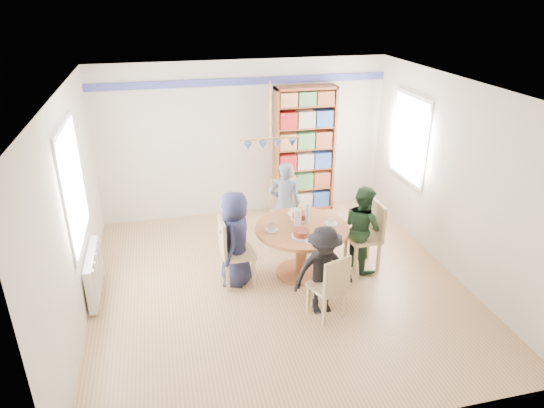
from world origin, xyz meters
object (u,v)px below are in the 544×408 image
object	(u,v)px
chair_left	(231,249)
person_right	(362,228)
chair_far	(285,208)
dining_table	(302,239)
chair_near	(331,285)
person_far	(285,204)
bookshelf	(304,152)
radiator	(94,273)
person_left	(235,239)
person_near	(324,271)
chair_right	(369,232)

from	to	relation	value
chair_left	person_right	size ratio (longest dim) A/B	0.79
chair_far	dining_table	bearing A→B (deg)	-91.99
dining_table	chair_left	xyz separation A→B (m)	(-1.00, -0.03, -0.01)
dining_table	chair_near	bearing A→B (deg)	-86.88
dining_table	person_far	xyz separation A→B (m)	(0.00, 0.92, 0.13)
dining_table	person_far	world-z (taller)	person_far
chair_left	chair_far	bearing A→B (deg)	46.33
bookshelf	radiator	bearing A→B (deg)	-149.47
person_left	person_near	xyz separation A→B (m)	(0.94, -0.92, -0.08)
chair_near	person_left	world-z (taller)	person_left
chair_left	person_near	size ratio (longest dim) A/B	0.84
person_near	person_far	bearing A→B (deg)	87.96
chair_left	person_far	size ratio (longest dim) A/B	0.72
chair_right	bookshelf	xyz separation A→B (m)	(-0.34, 2.15, 0.56)
chair_far	person_left	xyz separation A→B (m)	(-0.97, -1.04, 0.12)
chair_far	person_right	xyz separation A→B (m)	(0.86, -1.07, 0.08)
dining_table	chair_right	world-z (taller)	chair_right
chair_left	person_right	distance (m)	1.89
chair_left	chair_right	xyz separation A→B (m)	(2.00, 0.02, 0.00)
person_right	chair_near	bearing A→B (deg)	126.24
radiator	chair_far	distance (m)	3.00
radiator	chair_right	xyz separation A→B (m)	(3.80, -0.11, 0.20)
chair_near	bookshelf	size ratio (longest dim) A/B	0.39
person_near	person_left	bearing A→B (deg)	133.34
dining_table	chair_near	xyz separation A→B (m)	(0.06, -1.06, -0.07)
dining_table	chair_far	size ratio (longest dim) A/B	1.29
chair_right	chair_near	size ratio (longest dim) A/B	1.14
radiator	chair_near	size ratio (longest dim) A/B	1.14
radiator	dining_table	size ratio (longest dim) A/B	0.77
radiator	bookshelf	world-z (taller)	bookshelf
radiator	chair_right	world-z (taller)	chair_right
radiator	chair_left	distance (m)	1.82
chair_right	chair_left	bearing A→B (deg)	-179.51
chair_left	chair_far	size ratio (longest dim) A/B	0.99
person_far	chair_near	bearing A→B (deg)	104.45
person_far	bookshelf	xyz separation A→B (m)	(0.67, 1.21, 0.42)
chair_far	chair_near	world-z (taller)	chair_far
chair_near	person_far	distance (m)	2.00
dining_table	person_right	world-z (taller)	person_right
chair_far	chair_left	bearing A→B (deg)	-133.67
chair_near	person_near	world-z (taller)	person_near
chair_far	person_left	world-z (taller)	person_left
chair_right	person_near	xyz separation A→B (m)	(-0.99, -0.89, 0.04)
chair_left	bookshelf	bearing A→B (deg)	52.51
chair_near	chair_far	bearing A→B (deg)	90.58
chair_far	person_near	size ratio (longest dim) A/B	0.85
person_left	bookshelf	bearing A→B (deg)	159.50
radiator	person_right	size ratio (longest dim) A/B	0.79
radiator	bookshelf	xyz separation A→B (m)	(3.46, 2.04, 0.76)
radiator	person_far	bearing A→B (deg)	16.55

